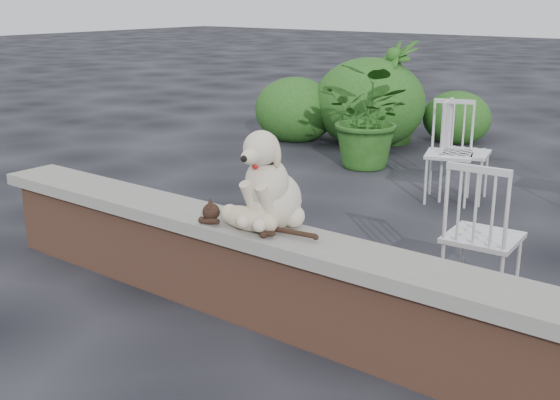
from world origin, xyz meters
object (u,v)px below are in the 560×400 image
Objects in this scene: chair_a at (449,153)px; potted_plant_b at (393,92)px; chair_e at (466,151)px; cat at (247,217)px; potted_plant_a at (371,116)px; chair_c at (483,235)px; dog at (274,177)px.

potted_plant_b reaches higher than chair_a.
chair_e and chair_a have the same top height.
chair_a is at bearing 89.24° from cat.
chair_e is 1.00× the size of chair_a.
potted_plant_a is 1.49m from potted_plant_b.
cat is 0.96× the size of chair_c.
chair_e is at bearing -22.42° from potted_plant_a.
potted_plant_a is at bearing 108.84° from dog.
potted_plant_b is at bearing 106.70° from cat.
potted_plant_b is (-1.85, 1.96, 0.20)m from chair_e.
cat is 0.77× the size of potted_plant_a.
potted_plant_b reaches higher than cat.
potted_plant_b is at bearing 109.41° from potted_plant_a.
potted_plant_b is (-1.98, 5.02, -0.21)m from dog.
chair_a is 2.74m from potted_plant_b.
chair_c is at bearing -48.55° from potted_plant_a.
cat is (-0.08, -0.15, -0.22)m from dog.
chair_e is at bearing 87.37° from cat.
cat is 4.03m from potted_plant_a.
chair_c is at bearing -79.45° from chair_a.
potted_plant_a is (-1.36, 0.56, 0.12)m from chair_e.
potted_plant_b reaches higher than chair_e.
dog is 0.51× the size of potted_plant_a.
cat is 3.08m from chair_a.
cat is at bearing 167.43° from chair_e.
potted_plant_a is (-1.26, 0.70, 0.12)m from chair_a.
chair_e is 2.70m from potted_plant_b.
chair_a is 0.71× the size of potted_plant_b.
chair_e is at bearing 88.90° from dog.
dog is 0.63× the size of chair_a.
cat is at bearing -69.56° from potted_plant_a.
cat is 1.46m from chair_c.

